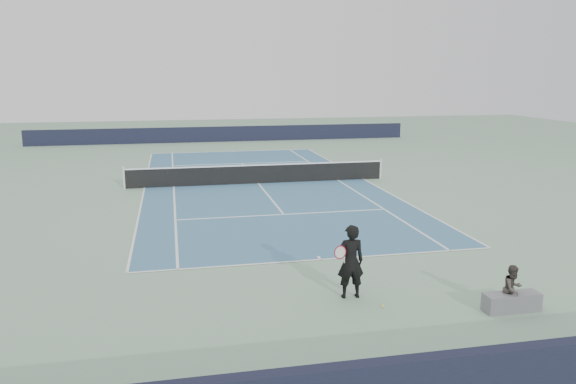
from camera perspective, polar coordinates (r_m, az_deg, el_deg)
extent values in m
plane|color=gray|center=(27.84, -3.04, 0.86)|extent=(80.00, 80.00, 0.00)
cube|color=#3A6889|center=(27.84, -3.04, 0.87)|extent=(10.97, 23.77, 0.01)
cylinder|color=silver|center=(27.53, -16.34, 1.40)|extent=(0.10, 0.10, 1.07)
cylinder|color=silver|center=(29.39, 9.38, 2.37)|extent=(0.10, 0.10, 1.07)
cube|color=black|center=(27.76, -3.05, 1.79)|extent=(12.80, 0.03, 0.90)
cube|color=white|center=(27.68, -3.06, 2.75)|extent=(12.80, 0.04, 0.06)
cube|color=black|center=(45.33, -6.55, 5.87)|extent=(30.00, 0.25, 1.20)
imported|color=black|center=(13.70, 6.37, -7.02)|extent=(0.71, 0.52, 1.83)
torus|color=maroon|center=(13.49, 5.32, -6.12)|extent=(0.34, 0.18, 0.36)
cylinder|color=white|center=(13.49, 5.32, -6.12)|extent=(0.29, 0.14, 0.32)
cylinder|color=white|center=(13.63, 5.75, -7.08)|extent=(0.08, 0.13, 0.27)
sphere|color=yellow|center=(13.54, 9.60, -11.36)|extent=(0.06, 0.06, 0.06)
cube|color=slate|center=(14.09, 21.76, -10.34)|extent=(1.37, 0.81, 0.42)
imported|color=#3D3631|center=(13.98, 21.86, -9.12)|extent=(0.65, 0.58, 1.12)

